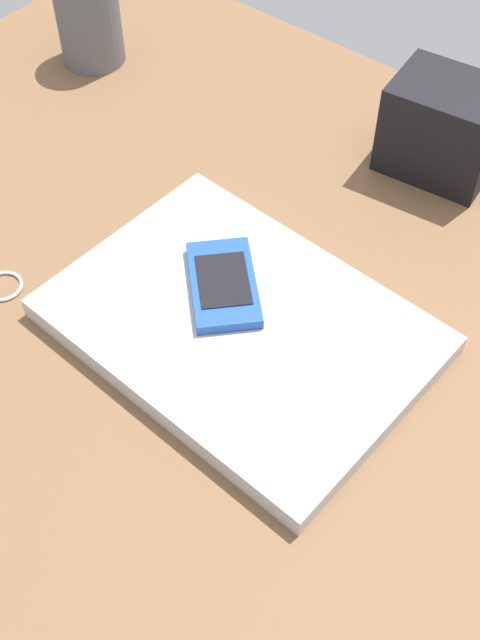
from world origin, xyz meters
TOP-DOWN VIEW (x-y plane):
  - desk_surface at (0.00, 0.00)cm, footprint 120.00×80.00cm
  - laptop_closed at (-3.02, -3.62)cm, footprint 33.23×24.47cm
  - cell_phone_on_laptop at (-6.41, -1.81)cm, footprint 11.45×11.28cm
  - key_ring at (-23.88, -13.35)cm, footprint 3.79×3.79cm
  - pen_cup at (-43.97, 18.54)cm, footprint 7.57×7.57cm
  - desk_organizer at (-1.16, 27.50)cm, footprint 12.38×9.92cm

SIDE VIEW (x-z plane):
  - desk_surface at x=0.00cm, z-range 0.00..3.00cm
  - key_ring at x=-23.88cm, z-range 3.00..3.36cm
  - laptop_closed at x=-3.02cm, z-range 3.00..5.18cm
  - cell_phone_on_laptop at x=-6.41cm, z-range 5.14..6.39cm
  - desk_organizer at x=-1.16cm, z-range 3.00..12.98cm
  - pen_cup at x=-43.97cm, z-range 3.00..13.13cm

